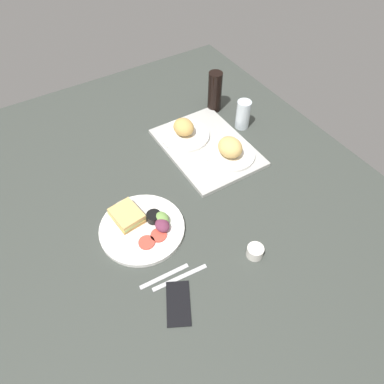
# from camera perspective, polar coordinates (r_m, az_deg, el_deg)

# --- Properties ---
(ground_plane) EXTENTS (1.90, 1.50, 0.03)m
(ground_plane) POSITION_cam_1_polar(r_m,az_deg,el_deg) (1.37, -1.51, -1.46)
(ground_plane) COLOR #383D38
(serving_tray) EXTENTS (0.45, 0.33, 0.02)m
(serving_tray) POSITION_cam_1_polar(r_m,az_deg,el_deg) (1.54, 2.38, 7.16)
(serving_tray) COLOR #B2B2AD
(serving_tray) RESTS_ON ground_plane
(bread_plate_near) EXTENTS (0.21, 0.21, 0.08)m
(bread_plate_near) POSITION_cam_1_polar(r_m,az_deg,el_deg) (1.57, -1.24, 9.64)
(bread_plate_near) COLOR white
(bread_plate_near) RESTS_ON serving_tray
(bread_plate_far) EXTENTS (0.21, 0.21, 0.09)m
(bread_plate_far) POSITION_cam_1_polar(r_m,az_deg,el_deg) (1.48, 6.12, 6.65)
(bread_plate_far) COLOR white
(bread_plate_far) RESTS_ON serving_tray
(plate_with_salad) EXTENTS (0.30, 0.30, 0.05)m
(plate_with_salad) POSITION_cam_1_polar(r_m,az_deg,el_deg) (1.27, -7.99, -5.30)
(plate_with_salad) COLOR white
(plate_with_salad) RESTS_ON ground_plane
(drinking_glass) EXTENTS (0.06, 0.06, 0.13)m
(drinking_glass) POSITION_cam_1_polar(r_m,az_deg,el_deg) (1.64, 8.16, 12.17)
(drinking_glass) COLOR silver
(drinking_glass) RESTS_ON ground_plane
(soda_bottle) EXTENTS (0.06, 0.06, 0.19)m
(soda_bottle) POSITION_cam_1_polar(r_m,az_deg,el_deg) (1.71, 3.67, 15.69)
(soda_bottle) COLOR black
(soda_bottle) RESTS_ON ground_plane
(espresso_cup) EXTENTS (0.06, 0.06, 0.04)m
(espresso_cup) POSITION_cam_1_polar(r_m,az_deg,el_deg) (1.21, 10.04, -9.35)
(espresso_cup) COLOR silver
(espresso_cup) RESTS_ON ground_plane
(fork) EXTENTS (0.02, 0.17, 0.01)m
(fork) POSITION_cam_1_polar(r_m,az_deg,el_deg) (1.18, -4.42, -13.25)
(fork) COLOR #B7B7BC
(fork) RESTS_ON ground_plane
(knife) EXTENTS (0.03, 0.19, 0.01)m
(knife) POSITION_cam_1_polar(r_m,az_deg,el_deg) (1.17, -1.94, -13.49)
(knife) COLOR #B7B7BC
(knife) RESTS_ON ground_plane
(cell_phone) EXTENTS (0.16, 0.13, 0.01)m
(cell_phone) POSITION_cam_1_polar(r_m,az_deg,el_deg) (1.13, -2.20, -17.31)
(cell_phone) COLOR black
(cell_phone) RESTS_ON ground_plane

